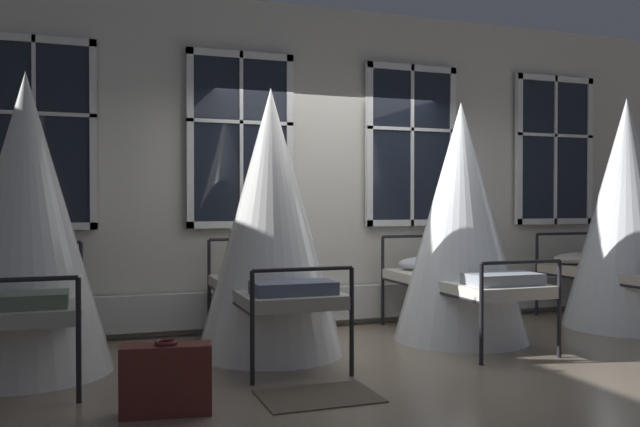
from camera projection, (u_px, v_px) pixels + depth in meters
ground at (369, 346)px, 6.12m from camera, size 20.97×20.97×0.00m
back_wall_with_windows at (327, 167)px, 7.18m from camera, size 11.48×0.10×3.45m
window_bank at (330, 219)px, 7.08m from camera, size 6.98×0.10×2.82m
cot_first at (26, 227)px, 5.11m from camera, size 1.30×1.94×2.36m
cot_second at (271, 224)px, 5.80m from camera, size 1.30×1.95×2.35m
cot_third at (461, 224)px, 6.40m from camera, size 1.30×1.94×2.31m
cot_fourth at (626, 216)px, 7.04m from camera, size 1.30×1.96×2.46m
rug_second at (319, 396)px, 4.49m from camera, size 0.80×0.56×0.01m
suitcase_dark at (166, 379)px, 4.12m from camera, size 0.58×0.28×0.47m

